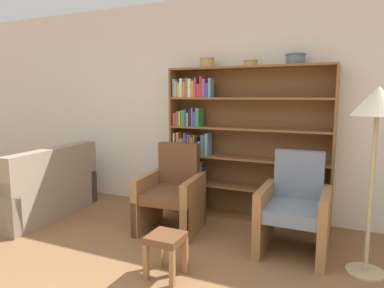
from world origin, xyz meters
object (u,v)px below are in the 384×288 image
(armchair_leather, at_px, (172,193))
(footstool, at_px, (166,244))
(armchair_cushioned, at_px, (295,209))
(floor_lamp, at_px, (377,112))
(bowl_olive, at_px, (296,58))
(bookshelf, at_px, (231,144))
(couch, at_px, (39,190))
(bowl_stoneware, at_px, (207,62))
(bowl_sage, at_px, (251,62))

(armchair_leather, height_order, footstool, armchair_leather)
(armchair_cushioned, xyz_separation_m, floor_lamp, (0.63, -0.19, 0.96))
(armchair_cushioned, distance_m, floor_lamp, 1.17)
(armchair_cushioned, bearing_deg, bowl_olive, -77.58)
(bookshelf, distance_m, couch, 2.52)
(bookshelf, height_order, bowl_olive, bowl_olive)
(bowl_olive, relative_size, armchair_leather, 0.23)
(armchair_leather, distance_m, armchair_cushioned, 1.35)
(armchair_cushioned, bearing_deg, floor_lamp, 163.23)
(couch, bearing_deg, footstool, -111.39)
(armchair_cushioned, relative_size, floor_lamp, 0.60)
(footstool, bearing_deg, bookshelf, 89.13)
(couch, xyz_separation_m, armchair_leather, (1.77, 0.28, 0.10))
(bowl_stoneware, xyz_separation_m, floor_lamp, (1.83, -0.86, -0.54))
(armchair_cushioned, bearing_deg, bowl_sage, -45.44)
(footstool, bearing_deg, bowl_stoneware, 100.25)
(couch, bearing_deg, bowl_olive, -76.84)
(bookshelf, height_order, bowl_sage, bowl_sage)
(bowl_stoneware, relative_size, bowl_sage, 1.12)
(bowl_olive, xyz_separation_m, floor_lamp, (0.78, -0.86, -0.54))
(bookshelf, relative_size, armchair_leather, 2.05)
(couch, bearing_deg, armchair_leather, -85.46)
(bowl_olive, distance_m, armchair_leather, 2.04)
(footstool, bearing_deg, armchair_leather, 114.90)
(floor_lamp, bearing_deg, bowl_olive, 132.09)
(bowl_stoneware, distance_m, bowl_olive, 1.06)
(armchair_cushioned, bearing_deg, couch, 5.44)
(armchair_cushioned, height_order, footstool, armchair_cushioned)
(couch, bearing_deg, bowl_sage, -73.53)
(couch, distance_m, footstool, 2.32)
(bowl_olive, relative_size, armchair_cushioned, 0.23)
(bookshelf, xyz_separation_m, armchair_leather, (-0.47, -0.68, -0.51))
(bowl_olive, bearing_deg, bookshelf, 178.90)
(bowl_stoneware, bearing_deg, bookshelf, 2.55)
(bookshelf, xyz_separation_m, footstool, (-0.02, -1.64, -0.64))
(bowl_sage, distance_m, footstool, 2.30)
(floor_lamp, bearing_deg, bookshelf, 150.00)
(bowl_stoneware, relative_size, bowl_olive, 0.84)
(bookshelf, bearing_deg, bowl_sage, -3.50)
(armchair_leather, bearing_deg, bookshelf, -130.27)
(bowl_stoneware, relative_size, footstool, 0.51)
(armchair_leather, relative_size, armchair_cushioned, 1.00)
(bowl_stoneware, xyz_separation_m, armchair_cushioned, (1.20, -0.67, -1.51))
(bookshelf, relative_size, bowl_olive, 8.76)
(bowl_olive, distance_m, couch, 3.52)
(armchair_leather, bearing_deg, bowl_sage, -142.14)
(bookshelf, distance_m, bowl_sage, 1.00)
(armchair_leather, relative_size, footstool, 2.60)
(bowl_sage, xyz_separation_m, footstool, (-0.26, -1.62, -1.61))
(bowl_olive, bearing_deg, armchair_leather, -151.11)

